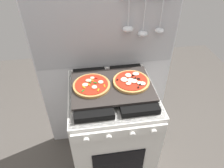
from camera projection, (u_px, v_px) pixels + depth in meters
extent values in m
plane|color=#4C4742|center=(112.00, 160.00, 1.97)|extent=(4.00, 4.00, 0.00)
cube|color=silver|center=(106.00, 73.00, 1.74)|extent=(1.10, 0.03, 1.55)
cube|color=#ADADB2|center=(105.00, 32.00, 1.50)|extent=(1.08, 0.00, 0.56)
cylinder|color=silver|center=(129.00, 13.00, 1.40)|extent=(0.01, 0.01, 0.18)
ellipsoid|color=silver|center=(128.00, 29.00, 1.48)|extent=(0.08, 0.07, 0.04)
cylinder|color=silver|center=(145.00, 16.00, 1.43)|extent=(0.01, 0.01, 0.22)
ellipsoid|color=silver|center=(143.00, 34.00, 1.52)|extent=(0.08, 0.06, 0.04)
cylinder|color=silver|center=(162.00, 13.00, 1.44)|extent=(0.01, 0.01, 0.21)
ellipsoid|color=silver|center=(159.00, 30.00, 1.52)|extent=(0.07, 0.06, 0.04)
cube|color=white|center=(112.00, 131.00, 1.70)|extent=(0.60, 0.60, 0.86)
cube|color=black|center=(112.00, 92.00, 1.43)|extent=(0.59, 0.59, 0.01)
cube|color=black|center=(91.00, 91.00, 1.40)|extent=(0.24, 0.51, 0.04)
cube|color=black|center=(132.00, 87.00, 1.44)|extent=(0.24, 0.51, 0.04)
cube|color=white|center=(120.00, 133.00, 1.23)|extent=(0.58, 0.02, 0.07)
cylinder|color=silver|center=(86.00, 140.00, 1.19)|extent=(0.04, 0.02, 0.04)
cylinder|color=silver|center=(109.00, 137.00, 1.20)|extent=(0.04, 0.02, 0.04)
cylinder|color=silver|center=(132.00, 134.00, 1.22)|extent=(0.04, 0.02, 0.04)
cylinder|color=silver|center=(154.00, 132.00, 1.24)|extent=(0.04, 0.02, 0.04)
cube|color=black|center=(119.00, 164.00, 1.45)|extent=(0.36, 0.01, 0.28)
cube|color=#2D2826|center=(112.00, 86.00, 1.40)|extent=(0.54, 0.38, 0.02)
cylinder|color=#C18947|center=(92.00, 85.00, 1.38)|extent=(0.25, 0.25, 0.02)
cylinder|color=#AD2614|center=(92.00, 84.00, 1.37)|extent=(0.22, 0.22, 0.00)
ellipsoid|color=beige|center=(101.00, 82.00, 1.38)|extent=(0.04, 0.04, 0.01)
ellipsoid|color=beige|center=(88.00, 80.00, 1.39)|extent=(0.04, 0.03, 0.01)
ellipsoid|color=beige|center=(92.00, 78.00, 1.42)|extent=(0.03, 0.03, 0.01)
ellipsoid|color=beige|center=(94.00, 87.00, 1.34)|extent=(0.04, 0.04, 0.01)
ellipsoid|color=beige|center=(85.00, 84.00, 1.36)|extent=(0.04, 0.04, 0.01)
cube|color=red|center=(90.00, 79.00, 1.40)|extent=(0.02, 0.02, 0.00)
cube|color=#19721E|center=(95.00, 83.00, 1.38)|extent=(0.02, 0.02, 0.00)
cube|color=gold|center=(89.00, 85.00, 1.36)|extent=(0.02, 0.02, 0.00)
cube|color=gold|center=(105.00, 86.00, 1.35)|extent=(0.01, 0.02, 0.00)
cube|color=#19721E|center=(90.00, 82.00, 1.38)|extent=(0.02, 0.03, 0.00)
cube|color=#19721E|center=(83.00, 91.00, 1.31)|extent=(0.02, 0.02, 0.00)
cube|color=red|center=(103.00, 81.00, 1.39)|extent=(0.01, 0.02, 0.00)
cube|color=gold|center=(92.00, 80.00, 1.40)|extent=(0.02, 0.02, 0.00)
cube|color=gold|center=(84.00, 87.00, 1.34)|extent=(0.02, 0.02, 0.00)
cube|color=gold|center=(98.00, 90.00, 1.32)|extent=(0.02, 0.03, 0.00)
cube|color=red|center=(96.00, 78.00, 1.42)|extent=(0.03, 0.02, 0.00)
cylinder|color=tan|center=(131.00, 82.00, 1.41)|extent=(0.25, 0.25, 0.02)
cylinder|color=#AD2614|center=(131.00, 80.00, 1.40)|extent=(0.22, 0.22, 0.00)
ellipsoid|color=#F4EACC|center=(131.00, 81.00, 1.39)|extent=(0.05, 0.05, 0.01)
ellipsoid|color=#F4EACC|center=(140.00, 83.00, 1.37)|extent=(0.03, 0.03, 0.01)
ellipsoid|color=#F4EACC|center=(128.00, 75.00, 1.44)|extent=(0.04, 0.05, 0.01)
ellipsoid|color=#F4EACC|center=(136.00, 74.00, 1.45)|extent=(0.05, 0.04, 0.01)
ellipsoid|color=#F4EACC|center=(142.00, 83.00, 1.37)|extent=(0.04, 0.04, 0.01)
ellipsoid|color=#F4EACC|center=(124.00, 79.00, 1.40)|extent=(0.05, 0.05, 0.01)
ellipsoid|color=#F4EACC|center=(134.00, 81.00, 1.39)|extent=(0.05, 0.04, 0.01)
ellipsoid|color=#F4EACC|center=(128.00, 83.00, 1.37)|extent=(0.04, 0.03, 0.01)
sphere|color=black|center=(134.00, 79.00, 1.41)|extent=(0.01, 0.01, 0.01)
sphere|color=black|center=(117.00, 80.00, 1.40)|extent=(0.01, 0.01, 0.01)
sphere|color=black|center=(140.00, 84.00, 1.36)|extent=(0.01, 0.01, 0.01)
sphere|color=black|center=(132.00, 78.00, 1.41)|extent=(0.01, 0.01, 0.01)
sphere|color=black|center=(138.00, 87.00, 1.34)|extent=(0.01, 0.01, 0.01)
sphere|color=black|center=(138.00, 79.00, 1.41)|extent=(0.01, 0.01, 0.01)
sphere|color=black|center=(136.00, 78.00, 1.41)|extent=(0.01, 0.01, 0.01)
sphere|color=black|center=(139.00, 79.00, 1.41)|extent=(0.01, 0.01, 0.01)
sphere|color=black|center=(133.00, 75.00, 1.44)|extent=(0.01, 0.01, 0.01)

